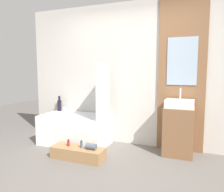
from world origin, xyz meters
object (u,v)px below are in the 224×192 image
object	(u,v)px
sink	(180,104)
vase_round_light	(64,109)
bottle_soap_secondary	(81,145)
wooden_step_bench	(78,153)
bottle_soap_primary	(68,143)
bathtub	(75,129)
vase_tall_dark	(59,105)

from	to	relation	value
sink	vase_round_light	bearing A→B (deg)	176.67
sink	bottle_soap_secondary	size ratio (longest dim) A/B	3.73
wooden_step_bench	bottle_soap_primary	size ratio (longest dim) A/B	7.93
wooden_step_bench	bottle_soap_secondary	bearing A→B (deg)	0.00
bathtub	sink	world-z (taller)	sink
bottle_soap_primary	bottle_soap_secondary	world-z (taller)	bottle_soap_secondary
bottle_soap_primary	sink	bearing A→B (deg)	24.93
sink	bottle_soap_primary	distance (m)	1.88
vase_round_light	bottle_soap_primary	bearing A→B (deg)	-53.46
bottle_soap_secondary	sink	bearing A→B (deg)	28.52
bathtub	vase_round_light	distance (m)	0.58
bathtub	wooden_step_bench	world-z (taller)	bathtub
wooden_step_bench	bottle_soap_primary	xyz separation A→B (m)	(-0.17, 0.00, 0.14)
sink	vase_round_light	world-z (taller)	sink
vase_tall_dark	bottle_soap_primary	distance (m)	1.26
sink	vase_round_light	distance (m)	2.28
sink	vase_tall_dark	size ratio (longest dim) A/B	1.45
wooden_step_bench	sink	xyz separation A→B (m)	(1.44, 0.75, 0.76)
bottle_soap_primary	bottle_soap_secondary	size ratio (longest dim) A/B	0.89
bathtub	vase_round_light	size ratio (longest dim) A/B	13.60
vase_round_light	vase_tall_dark	bearing A→B (deg)	177.59
bathtub	vase_round_light	bearing A→B (deg)	147.07
wooden_step_bench	bottle_soap_secondary	world-z (taller)	bottle_soap_secondary
sink	wooden_step_bench	bearing A→B (deg)	-152.55
vase_tall_dark	bottle_soap_primary	bearing A→B (deg)	-48.77
sink	vase_tall_dark	xyz separation A→B (m)	(-2.39, 0.14, -0.18)
bottle_soap_primary	vase_tall_dark	bearing A→B (deg)	131.23
sink	vase_round_light	size ratio (longest dim) A/B	4.83
wooden_step_bench	vase_tall_dark	size ratio (longest dim) A/B	2.76
bathtub	sink	xyz separation A→B (m)	(1.85, 0.14, 0.57)
bathtub	bottle_soap_secondary	distance (m)	0.78
sink	bottle_soap_secondary	world-z (taller)	sink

